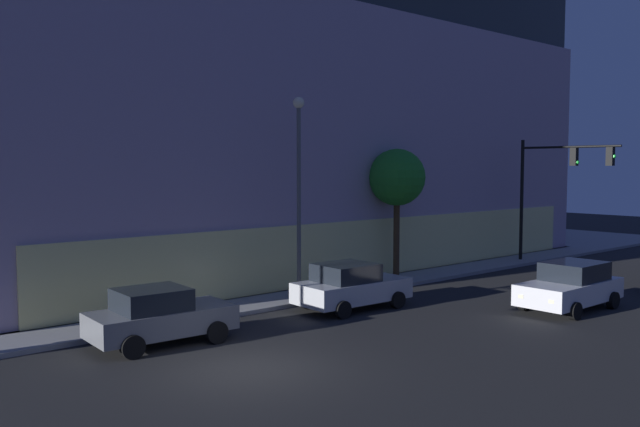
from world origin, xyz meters
The scene contains 8 objects.
ground_plane centered at (0.00, 0.00, 0.00)m, with size 120.00×120.00×0.00m, color black.
modern_building centered at (12.04, 19.05, 7.83)m, with size 34.64×23.97×15.82m.
traffic_light_far_corner centered at (22.05, 4.04, 4.72)m, with size 0.47×5.27×6.41m.
street_lamp_sidewalk centered at (6.53, 5.94, 4.97)m, with size 0.44×0.44×7.64m.
sidewalk_tree centered at (12.80, 6.63, 4.62)m, with size 2.58×2.58×5.80m.
car_grey centered at (-0.57, 3.60, 0.84)m, with size 4.19×2.26×1.66m.
car_silver centered at (6.92, 3.44, 0.83)m, with size 4.31×2.33×1.67m.
car_white centered at (12.86, -1.81, 0.85)m, with size 4.46×2.14×1.70m.
Camera 1 is at (-9.39, -13.70, 5.15)m, focal length 37.11 mm.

